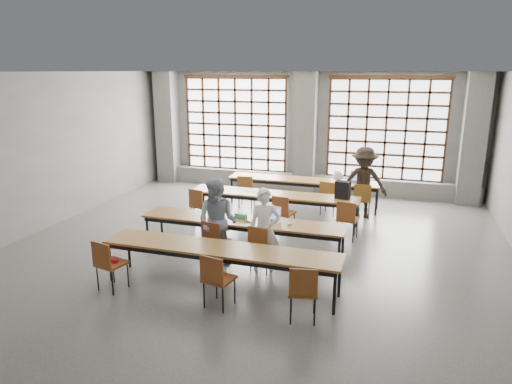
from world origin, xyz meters
TOP-DOWN VIEW (x-y plane):
  - floor at (0.00, 0.00)m, footprint 11.00×11.00m
  - ceiling at (0.00, 0.00)m, footprint 11.00×11.00m
  - wall_back at (0.00, 5.50)m, footprint 10.00×0.00m
  - wall_front at (0.00, -5.50)m, footprint 10.00×0.00m
  - wall_left at (-5.00, 0.00)m, footprint 0.00×11.00m
  - column_left at (-4.50, 5.22)m, footprint 0.60×0.55m
  - column_mid at (0.00, 5.22)m, footprint 0.60×0.55m
  - column_right at (4.50, 5.22)m, footprint 0.60×0.55m
  - window_left at (-2.25, 5.42)m, footprint 3.32×0.12m
  - window_right at (2.25, 5.42)m, footprint 3.32×0.12m
  - sill_ledge at (0.00, 5.30)m, footprint 9.80×0.35m
  - desk_row_a at (0.28, 3.68)m, footprint 4.00×0.70m
  - desk_row_b at (-0.10, 2.04)m, footprint 4.00×0.70m
  - desk_row_c at (-0.17, -0.02)m, footprint 4.00×0.70m
  - desk_row_d at (-0.05, -1.47)m, footprint 4.00×0.70m
  - chair_back_left at (-1.12, 3.05)m, footprint 0.46×0.46m
  - chair_back_mid at (1.06, 3.05)m, footprint 0.50×0.51m
  - chair_back_right at (1.88, 3.05)m, footprint 0.43×0.44m
  - chair_mid_left at (-1.72, 1.41)m, footprint 0.52×0.52m
  - chair_mid_centre at (0.28, 1.41)m, footprint 0.50×0.50m
  - chair_mid_right at (1.69, 1.41)m, footprint 0.48×0.48m
  - chair_front_left at (-0.49, -0.64)m, footprint 0.50×0.50m
  - chair_front_right at (0.41, -0.64)m, footprint 0.52×0.52m
  - chair_near_left at (-1.76, -2.10)m, footprint 0.50×0.51m
  - chair_near_mid at (0.14, -2.10)m, footprint 0.50×0.50m
  - chair_near_right at (1.47, -2.10)m, footprint 0.49×0.50m
  - student_male at (0.43, -0.52)m, footprint 0.62×0.48m
  - student_female at (-0.47, -0.52)m, footprint 0.80×0.62m
  - student_back at (1.88, 3.18)m, footprint 1.21×0.80m
  - laptop_front at (0.38, 0.09)m, footprint 0.37×0.31m
  - laptop_back at (1.64, 3.78)m, footprint 0.42×0.37m
  - mouse at (0.78, -0.04)m, footprint 0.11×0.09m
  - green_box at (-0.22, 0.06)m, footprint 0.27×0.16m
  - phone at (0.01, -0.12)m, footprint 0.14×0.11m
  - paper_sheet_a at (-0.70, 2.09)m, footprint 0.33×0.27m
  - paper_sheet_b at (-0.40, 1.99)m, footprint 0.30×0.21m
  - backpack at (1.50, 2.09)m, footprint 0.35×0.26m
  - plastic_bag at (1.18, 3.73)m, footprint 0.29×0.25m
  - red_pouch at (-1.75, -2.02)m, footprint 0.21×0.13m

SIDE VIEW (x-z plane):
  - floor at x=0.00m, z-range 0.00..0.00m
  - sill_ledge at x=0.00m, z-range 0.00..0.50m
  - red_pouch at x=-1.75m, z-range 0.47..0.53m
  - chair_back_left at x=-1.12m, z-range 0.10..0.98m
  - chair_back_mid at x=1.06m, z-range 0.10..0.98m
  - chair_back_right at x=1.88m, z-range 0.10..0.98m
  - chair_mid_left at x=-1.72m, z-range 0.10..0.98m
  - chair_mid_centre at x=0.28m, z-range 0.10..0.98m
  - chair_mid_right at x=1.69m, z-range 0.10..0.98m
  - chair_front_left at x=-0.49m, z-range 0.10..0.98m
  - chair_front_right at x=0.41m, z-range 0.10..0.98m
  - chair_near_left at x=-1.76m, z-range 0.10..0.98m
  - chair_near_mid at x=0.14m, z-range 0.10..0.98m
  - chair_near_right at x=1.47m, z-range 0.10..0.98m
  - desk_row_a at x=0.28m, z-range 0.30..1.03m
  - desk_row_b at x=-0.10m, z-range 0.30..1.03m
  - desk_row_c at x=-0.17m, z-range 0.30..1.03m
  - desk_row_d at x=-0.05m, z-range 0.30..1.03m
  - paper_sheet_a at x=-0.70m, z-range 0.73..0.73m
  - paper_sheet_b at x=-0.40m, z-range 0.73..0.73m
  - phone at x=0.01m, z-range 0.73..0.74m
  - mouse at x=0.78m, z-range 0.73..0.77m
  - student_male at x=0.43m, z-range 0.00..1.52m
  - green_box at x=-0.22m, z-range 0.73..0.82m
  - laptop_front at x=0.38m, z-range 0.66..0.92m
  - laptop_back at x=1.64m, z-range 0.66..0.92m
  - student_female at x=-0.47m, z-range 0.00..1.63m
  - plastic_bag at x=1.18m, z-range 0.73..1.02m
  - student_back at x=1.88m, z-range 0.00..1.75m
  - backpack at x=1.50m, z-range 0.73..1.13m
  - wall_back at x=0.00m, z-range -3.25..6.75m
  - wall_front at x=0.00m, z-range -3.25..6.75m
  - wall_left at x=-5.00m, z-range -3.75..7.25m
  - column_left at x=-4.50m, z-range 0.00..3.50m
  - column_mid at x=0.00m, z-range 0.00..3.50m
  - column_right at x=4.50m, z-range 0.00..3.50m
  - window_left at x=-2.25m, z-range 0.40..3.40m
  - window_right at x=2.25m, z-range 0.40..3.40m
  - ceiling at x=0.00m, z-range 3.50..3.50m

